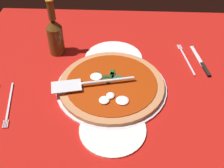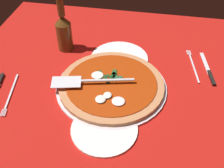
# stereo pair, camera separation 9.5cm
# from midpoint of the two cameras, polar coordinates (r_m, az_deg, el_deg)

# --- Properties ---
(ground_plane) EXTENTS (1.15, 1.15, 0.01)m
(ground_plane) POSITION_cam_midpoint_polar(r_m,az_deg,el_deg) (0.96, 2.58, -1.75)
(ground_plane) COLOR #AE1610
(checker_pattern) EXTENTS (1.15, 1.15, 0.00)m
(checker_pattern) POSITION_cam_midpoint_polar(r_m,az_deg,el_deg) (0.96, 2.59, -1.55)
(checker_pattern) COLOR silver
(checker_pattern) RESTS_ON ground_plane
(pizza_pan) EXTENTS (0.38, 0.38, 0.01)m
(pizza_pan) POSITION_cam_midpoint_polar(r_m,az_deg,el_deg) (0.96, 2.83, -0.79)
(pizza_pan) COLOR silver
(pizza_pan) RESTS_ON ground_plane
(dinner_plate_left) EXTENTS (0.22, 0.22, 0.01)m
(dinner_plate_left) POSITION_cam_midpoint_polar(r_m,az_deg,el_deg) (1.09, 4.26, 5.11)
(dinner_plate_left) COLOR white
(dinner_plate_left) RESTS_ON ground_plane
(dinner_plate_right) EXTENTS (0.20, 0.20, 0.01)m
(dinner_plate_right) POSITION_cam_midpoint_polar(r_m,az_deg,el_deg) (0.84, 1.70, -9.45)
(dinner_plate_right) COLOR white
(dinner_plate_right) RESTS_ON ground_plane
(pizza) EXTENTS (0.36, 0.36, 0.03)m
(pizza) POSITION_cam_midpoint_polar(r_m,az_deg,el_deg) (0.95, 2.83, -0.23)
(pizza) COLOR #BD7B4E
(pizza) RESTS_ON pizza_pan
(pizza_server) EXTENTS (0.09, 0.28, 0.01)m
(pizza_server) POSITION_cam_midpoint_polar(r_m,az_deg,el_deg) (0.93, -2.18, 0.46)
(pizza_server) COLOR silver
(pizza_server) RESTS_ON pizza
(place_setting_near) EXTENTS (0.21, 0.15, 0.01)m
(place_setting_near) POSITION_cam_midpoint_polar(r_m,az_deg,el_deg) (1.01, -18.92, -1.55)
(place_setting_near) COLOR white
(place_setting_near) RESTS_ON ground_plane
(place_setting_far) EXTENTS (0.22, 0.14, 0.01)m
(place_setting_far) POSITION_cam_midpoint_polar(r_m,az_deg,el_deg) (1.11, 20.23, 2.78)
(place_setting_far) COLOR white
(place_setting_far) RESTS_ON ground_plane
(beer_bottle) EXTENTS (0.06, 0.06, 0.23)m
(beer_bottle) POSITION_cam_midpoint_polar(r_m,az_deg,el_deg) (1.11, -7.46, 10.75)
(beer_bottle) COLOR #563514
(beer_bottle) RESTS_ON ground_plane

